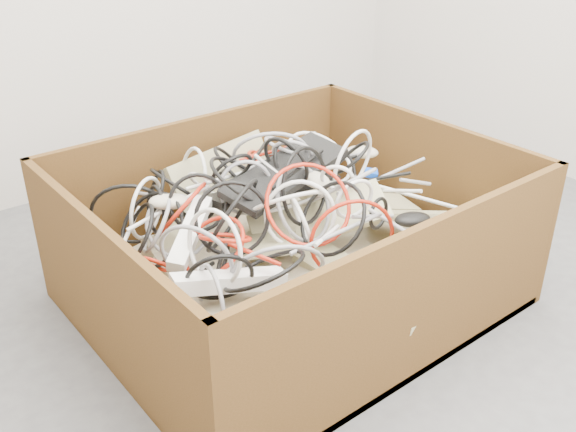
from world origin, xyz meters
TOP-DOWN VIEW (x-y plane):
  - ground at (0.00, 0.00)m, footprint 3.00×3.00m
  - cardboard_box at (-0.14, 0.24)m, footprint 1.26×1.05m
  - keyboard_pile at (-0.10, 0.24)m, footprint 1.16×0.99m
  - mice_scatter at (-0.15, 0.18)m, footprint 0.99×0.63m
  - power_strip_left at (-0.48, 0.25)m, footprint 0.24×0.22m
  - power_strip_right at (-0.50, 0.04)m, footprint 0.31×0.14m
  - vga_plug at (0.25, 0.27)m, footprint 0.06×0.06m
  - cable_tangle at (-0.27, 0.26)m, footprint 1.08×0.85m

SIDE VIEW (x-z plane):
  - ground at x=0.00m, z-range 0.00..0.00m
  - cardboard_box at x=-0.14m, z-range -0.13..0.38m
  - keyboard_pile at x=-0.10m, z-range 0.10..0.46m
  - power_strip_right at x=-0.50m, z-range 0.28..0.38m
  - vga_plug at x=0.25m, z-range 0.33..0.36m
  - mice_scatter at x=-0.15m, z-range 0.25..0.44m
  - power_strip_left at x=-0.48m, z-range 0.32..0.43m
  - cable_tangle at x=-0.27m, z-range 0.16..0.62m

